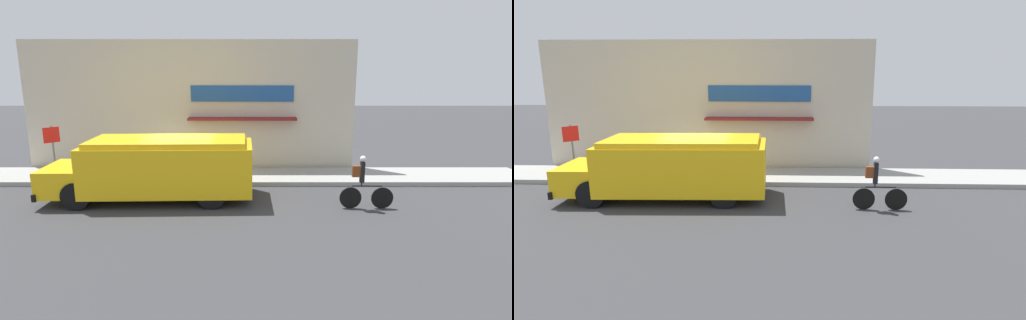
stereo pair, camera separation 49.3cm
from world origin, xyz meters
TOP-DOWN VIEW (x-y plane):
  - ground_plane at (0.00, 0.00)m, footprint 70.00×70.00m
  - sidewalk at (0.00, 1.19)m, footprint 28.00×2.37m
  - storefront at (0.07, 2.63)m, footprint 14.29×0.78m
  - school_bus at (-0.45, -1.50)m, footprint 7.06×2.86m
  - cyclist at (6.33, -2.45)m, footprint 1.73×0.20m
  - stop_sign_post at (-5.04, 0.50)m, footprint 0.45×0.45m
  - trash_bin at (0.58, 1.62)m, footprint 0.60×0.60m

SIDE VIEW (x-z plane):
  - ground_plane at x=0.00m, z-range 0.00..0.00m
  - sidewalk at x=0.00m, z-range 0.00..0.18m
  - trash_bin at x=0.58m, z-range 0.18..0.95m
  - cyclist at x=6.33m, z-range -0.06..1.69m
  - school_bus at x=-0.45m, z-range 0.08..2.21m
  - stop_sign_post at x=-5.04m, z-range 0.54..2.65m
  - storefront at x=0.07m, z-range 0.00..5.64m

